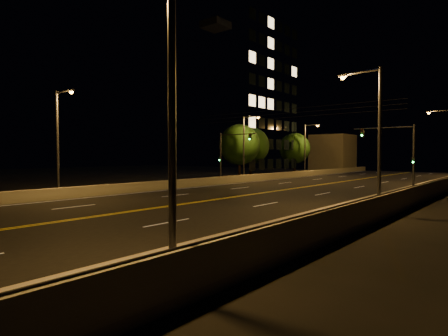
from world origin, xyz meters
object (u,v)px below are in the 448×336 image
Objects in this scene: streetlight_5 at (246,143)px; streetlight_6 at (307,146)px; streetlight_4 at (59,136)px; traffic_signal_right at (401,151)px; tree_0 at (240,145)px; building_tower at (216,102)px; streetlight_1 at (374,129)px; streetlight_2 at (448,141)px; traffic_signal_left at (227,152)px; tree_2 at (295,148)px; tree_1 at (251,146)px; streetlight_0 at (164,94)px.

streetlight_6 is at bearing 90.00° from streetlight_5.
streetlight_4 is 27.80m from traffic_signal_right.
tree_0 reaches higher than traffic_signal_right.
building_tower reaches higher than tree_0.
streetlight_1 and streetlight_2 have the same top height.
streetlight_4 is 41.40m from streetlight_6.
traffic_signal_left is 24.23m from tree_2.
streetlight_4 is 1.17× the size of tree_2.
streetlight_2 is at bearing 11.91° from tree_0.
streetlight_1 is 1.00× the size of streetlight_4.
traffic_signal_left is at bearing 86.70° from streetlight_4.
streetlight_1 is 39.88m from streetlight_6.
building_tower reaches higher than tree_2.
streetlight_5 is at bearing -58.89° from tree_1.
building_tower is (-34.09, 15.71, 8.86)m from traffic_signal_right.
traffic_signal_right is 18.77m from traffic_signal_left.
traffic_signal_right is at bearing -47.89° from streetlight_6.
building_tower is (-14.21, 35.11, 7.74)m from streetlight_4.
streetlight_5 is 1.41× the size of traffic_signal_right.
streetlight_1 and streetlight_5 have the same top height.
building_tower is (-35.61, 2.91, 7.74)m from streetlight_2.
tree_0 is at bearing 138.63° from streetlight_5.
streetlight_5 and streetlight_6 have the same top height.
streetlight_5 is 1.10× the size of tree_0.
traffic_signal_right is at bearing -45.91° from tree_2.
streetlight_1 is at bearing -55.26° from tree_2.
streetlight_0 is 1.00× the size of streetlight_2.
tree_2 is at bearing 83.57° from tree_1.
streetlight_2 reaches higher than tree_2.
building_tower reaches higher than streetlight_1.
traffic_signal_right and traffic_signal_left have the same top height.
streetlight_1 is at bearing -37.53° from building_tower.
streetlight_0 and streetlight_6 have the same top height.
traffic_signal_left is at bearing -79.73° from tree_2.
streetlight_5 is 0.32× the size of building_tower.
streetlight_0 is at bearing -50.55° from building_tower.
streetlight_0 reaches higher than tree_2.
tree_2 is at bearing 100.27° from traffic_signal_left.
traffic_signal_left is (-18.77, 0.00, 0.00)m from traffic_signal_right.
streetlight_2 is 25.88m from tree_1.
streetlight_4 is at bearing -90.00° from streetlight_6.
traffic_signal_right is (19.88, -22.00, -1.11)m from streetlight_6.
streetlight_5 reaches higher than tree_2.
traffic_signal_left is at bearing 126.35° from streetlight_0.
streetlight_0 reaches higher than tree_1.
streetlight_4 is (-21.40, -32.20, 0.00)m from streetlight_2.
streetlight_6 is 10.47m from tree_1.
streetlight_5 is at bearing 102.31° from traffic_signal_left.
building_tower is (-15.33, 15.71, 8.86)m from traffic_signal_left.
streetlight_1 is at bearing -29.86° from traffic_signal_left.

